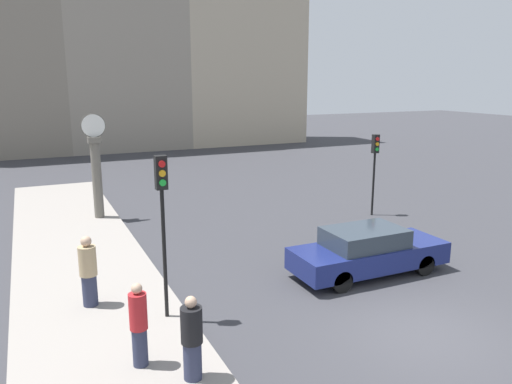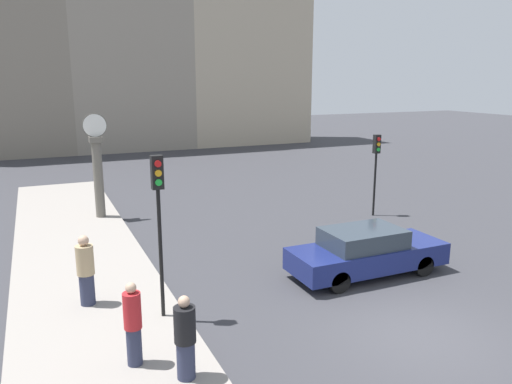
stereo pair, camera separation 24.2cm
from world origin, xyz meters
name	(u,v)px [view 1 (the left image)]	position (x,y,z in m)	size (l,w,h in m)	color
ground_plane	(425,335)	(0.00, 0.00, 0.00)	(120.00, 120.00, 0.00)	#38383D
sidewalk_corner	(77,250)	(-6.53, 9.06, 0.06)	(3.90, 22.13, 0.13)	gray
building_row	(123,34)	(-0.09, 33.41, 8.92)	(30.15, 5.00, 18.27)	gray
sedan_car	(368,251)	(1.00, 3.46, 0.70)	(4.66, 1.70, 1.41)	navy
traffic_light_near	(162,204)	(-5.09, 3.06, 2.87)	(0.26, 0.24, 3.83)	black
traffic_light_far	(375,158)	(5.19, 8.65, 2.44)	(0.26, 0.24, 3.38)	black
street_clock	(96,169)	(-5.31, 12.65, 2.10)	(0.95, 0.49, 4.16)	#666056
pedestrian_red_top	(139,325)	(-6.09, 1.27, 0.98)	(0.35, 0.35, 1.71)	#2D334C
pedestrian_tan_coat	(88,272)	(-6.65, 4.44, 1.01)	(0.43, 0.43, 1.79)	#2D334C
pedestrian_black_jacket	(192,339)	(-5.30, 0.41, 0.94)	(0.41, 0.41, 1.65)	#2D334C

